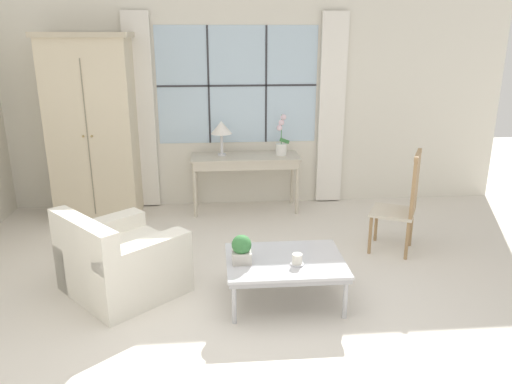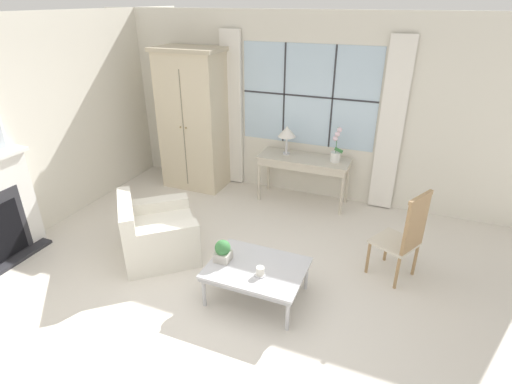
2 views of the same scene
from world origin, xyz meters
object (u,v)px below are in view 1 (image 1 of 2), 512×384
object	(u,v)px
console_table	(245,162)
coffee_table	(285,263)
potted_orchid	(281,141)
table_lamp	(221,128)
armchair_upholstered	(121,263)
armoire	(93,128)
pillar_candle	(297,260)
side_chair_wooden	(405,199)
potted_plant_small	(242,249)

from	to	relation	value
console_table	coffee_table	world-z (taller)	console_table
console_table	potted_orchid	xyz separation A→B (m)	(0.47, 0.02, 0.27)
table_lamp	armchair_upholstered	size ratio (longest dim) A/B	0.35
armoire	potted_orchid	world-z (taller)	armoire
armchair_upholstered	pillar_candle	size ratio (longest dim) A/B	10.84
armchair_upholstered	side_chair_wooden	size ratio (longest dim) A/B	1.15
potted_orchid	coffee_table	size ratio (longest dim) A/B	0.52
pillar_candle	armoire	bearing A→B (deg)	131.26
armchair_upholstered	pillar_candle	distance (m)	1.61
table_lamp	potted_plant_small	world-z (taller)	table_lamp
table_lamp	coffee_table	bearing A→B (deg)	-78.60
armoire	side_chair_wooden	bearing A→B (deg)	-22.22
potted_orchid	side_chair_wooden	bearing A→B (deg)	-53.07
potted_orchid	pillar_candle	bearing A→B (deg)	-94.42
armoire	table_lamp	size ratio (longest dim) A/B	5.05
potted_plant_small	pillar_candle	xyz separation A→B (m)	(0.46, -0.09, -0.08)
potted_orchid	potted_plant_small	distance (m)	2.56
armoire	console_table	size ratio (longest dim) A/B	1.63
armchair_upholstered	table_lamp	bearing A→B (deg)	65.61
armoire	armchair_upholstered	bearing A→B (deg)	-73.49
armoire	potted_orchid	bearing A→B (deg)	1.69
coffee_table	side_chair_wooden	bearing A→B (deg)	33.44
armchair_upholstered	potted_plant_small	world-z (taller)	armchair_upholstered
armoire	potted_plant_small	world-z (taller)	armoire
coffee_table	armchair_upholstered	bearing A→B (deg)	168.79
console_table	side_chair_wooden	bearing A→B (deg)	-42.73
armoire	armchair_upholstered	size ratio (longest dim) A/B	1.79
potted_plant_small	pillar_candle	world-z (taller)	potted_plant_small
potted_orchid	pillar_candle	size ratio (longest dim) A/B	4.53
console_table	table_lamp	size ratio (longest dim) A/B	3.10
table_lamp	armoire	bearing A→B (deg)	-176.73
side_chair_wooden	potted_plant_small	xyz separation A→B (m)	(-1.77, -0.95, -0.08)
armchair_upholstered	side_chair_wooden	distance (m)	2.94
side_chair_wooden	coffee_table	world-z (taller)	side_chair_wooden
coffee_table	pillar_candle	world-z (taller)	pillar_candle
armoire	coffee_table	xyz separation A→B (m)	(2.07, -2.34, -0.78)
armoire	armchair_upholstered	distance (m)	2.31
potted_orchid	pillar_candle	world-z (taller)	potted_orchid
potted_plant_small	coffee_table	bearing A→B (deg)	4.41
armoire	table_lamp	world-z (taller)	armoire
table_lamp	potted_plant_small	bearing A→B (deg)	-87.37
armoire	console_table	xyz separation A→B (m)	(1.88, 0.05, -0.48)
coffee_table	pillar_candle	distance (m)	0.17
console_table	potted_orchid	distance (m)	0.54
potted_orchid	side_chair_wooden	distance (m)	1.89
coffee_table	table_lamp	bearing A→B (deg)	101.40
side_chair_wooden	armoire	bearing A→B (deg)	157.78
table_lamp	potted_orchid	distance (m)	0.79
side_chair_wooden	pillar_candle	xyz separation A→B (m)	(-1.31, -1.04, -0.16)
console_table	table_lamp	world-z (taller)	table_lamp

